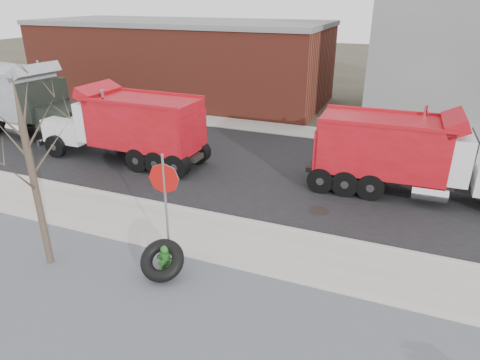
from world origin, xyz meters
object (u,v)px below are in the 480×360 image
at_px(fire_hydrant, 166,260).
at_px(dump_truck_red_a, 409,153).
at_px(truck_tire, 162,260).
at_px(stop_sign, 165,190).
at_px(dump_truck_grey, 20,98).
at_px(dump_truck_red_b, 127,124).

bearing_deg(fire_hydrant, dump_truck_red_a, 56.07).
xyz_separation_m(fire_hydrant, truck_tire, (0.02, -0.19, 0.12)).
bearing_deg(dump_truck_red_a, stop_sign, -132.00).
relative_size(truck_tire, stop_sign, 0.43).
bearing_deg(truck_tire, dump_truck_grey, 148.61).
bearing_deg(dump_truck_grey, dump_truck_red_a, 4.18).
bearing_deg(dump_truck_grey, truck_tire, -25.61).
bearing_deg(truck_tire, stop_sign, 109.82).
bearing_deg(dump_truck_red_a, dump_truck_grey, 176.46).
height_order(fire_hydrant, stop_sign, stop_sign).
relative_size(stop_sign, dump_truck_red_b, 0.40).
height_order(fire_hydrant, dump_truck_red_b, dump_truck_red_b).
distance_m(stop_sign, dump_truck_red_b, 8.25).
height_order(truck_tire, dump_truck_red_a, dump_truck_red_a).
bearing_deg(dump_truck_red_b, fire_hydrant, 132.55).
distance_m(truck_tire, dump_truck_red_a, 9.58).
bearing_deg(stop_sign, dump_truck_red_a, 63.55).
distance_m(stop_sign, dump_truck_grey, 15.23).
xyz_separation_m(dump_truck_red_b, dump_truck_grey, (-7.68, 1.41, 0.22)).
bearing_deg(dump_truck_grey, fire_hydrant, -25.07).
xyz_separation_m(stop_sign, dump_truck_red_b, (-5.60, 6.05, -0.42)).
height_order(truck_tire, dump_truck_red_b, dump_truck_red_b).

